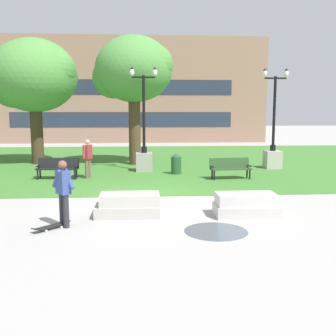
{
  "coord_description": "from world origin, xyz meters",
  "views": [
    {
      "loc": [
        0.01,
        -13.32,
        2.9
      ],
      "look_at": [
        0.79,
        -1.4,
        1.2
      ],
      "focal_mm": 42.0,
      "sensor_mm": 36.0,
      "label": 1
    }
  ],
  "objects": [
    {
      "name": "lamp_post_right",
      "position": [
        0.1,
        5.96,
        1.04
      ],
      "size": [
        1.32,
        0.8,
        5.04
      ],
      "color": "gray",
      "rests_on": "grass_lawn"
    },
    {
      "name": "grass_lawn",
      "position": [
        0.0,
        10.0,
        0.01
      ],
      "size": [
        40.0,
        20.0,
        0.02
      ],
      "primitive_type": "cube",
      "color": "#3D752D",
      "rests_on": "ground"
    },
    {
      "name": "trash_bin",
      "position": [
        1.59,
        4.9,
        0.5
      ],
      "size": [
        0.49,
        0.49,
        0.96
      ],
      "color": "#234C28",
      "rests_on": "grass_lawn"
    },
    {
      "name": "park_bench_near_right",
      "position": [
        3.83,
        3.39,
        0.54
      ],
      "size": [
        1.85,
        0.73,
        0.9
      ],
      "color": "#284723",
      "rests_on": "grass_lawn"
    },
    {
      "name": "tree_near_right",
      "position": [
        -0.45,
        8.52,
        5.11
      ],
      "size": [
        4.39,
        4.18,
        6.97
      ],
      "color": "#4C3823",
      "rests_on": "grass_lawn"
    },
    {
      "name": "ground_plane",
      "position": [
        0.0,
        0.0,
        0.0
      ],
      "size": [
        140.0,
        140.0,
        0.0
      ],
      "primitive_type": "plane",
      "color": "#A3A09B"
    },
    {
      "name": "building_facade_distant",
      "position": [
        -1.85,
        24.5,
        4.95
      ],
      "size": [
        27.57,
        1.03,
        9.91
      ],
      "color": "#8E6B56",
      "rests_on": "ground"
    },
    {
      "name": "person_skateboarder",
      "position": [
        -1.99,
        -3.46,
        0.97
      ],
      "size": [
        0.65,
        0.46,
        1.71
      ],
      "color": "#28282D",
      "rests_on": "ground"
    },
    {
      "name": "concrete_block_left",
      "position": [
        2.92,
        -2.69,
        0.31
      ],
      "size": [
        1.8,
        0.9,
        0.64
      ],
      "color": "#BCB7B2",
      "rests_on": "ground"
    },
    {
      "name": "tree_far_left",
      "position": [
        -5.95,
        9.21,
        4.82
      ],
      "size": [
        4.95,
        4.71,
        6.88
      ],
      "color": "#42301E",
      "rests_on": "grass_lawn"
    },
    {
      "name": "puddle",
      "position": [
        1.8,
        -4.09,
        0.0
      ],
      "size": [
        1.56,
        1.56,
        0.01
      ],
      "primitive_type": "cylinder",
      "color": "#47515B",
      "rests_on": "ground"
    },
    {
      "name": "concrete_block_center",
      "position": [
        -0.39,
        -2.49,
        0.31
      ],
      "size": [
        1.8,
        0.9,
        0.64
      ],
      "color": "#B2ADA3",
      "rests_on": "ground"
    },
    {
      "name": "person_bystander_near_lawn",
      "position": [
        -2.38,
        3.93,
        0.98
      ],
      "size": [
        0.39,
        0.81,
        1.71
      ],
      "color": "brown",
      "rests_on": "grass_lawn"
    },
    {
      "name": "lamp_post_left",
      "position": [
        6.76,
        6.51,
        1.05
      ],
      "size": [
        1.32,
        0.8,
        5.08
      ],
      "color": "#ADA89E",
      "rests_on": "grass_lawn"
    },
    {
      "name": "park_bench_near_left",
      "position": [
        -3.68,
        3.9,
        0.54
      ],
      "size": [
        1.83,
        0.66,
        0.9
      ],
      "color": "black",
      "rests_on": "grass_lawn"
    },
    {
      "name": "skateboard",
      "position": [
        -2.28,
        -3.65,
        0.09
      ],
      "size": [
        0.85,
        0.88,
        0.14
      ],
      "color": "black",
      "rests_on": "ground"
    }
  ]
}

